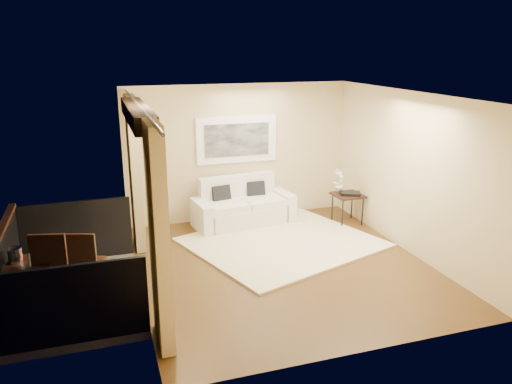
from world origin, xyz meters
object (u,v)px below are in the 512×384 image
orchid (339,181)px  bistro_table (30,268)px  side_table (348,197)px  balcony_chair_far (84,258)px  ice_bucket (15,255)px  balcony_chair_near (48,269)px  sofa (242,208)px

orchid → bistro_table: 5.79m
side_table → balcony_chair_far: 5.15m
orchid → bistro_table: size_ratio=0.72×
ice_bucket → orchid: bearing=17.8°
side_table → bistro_table: size_ratio=0.89×
balcony_chair_far → balcony_chair_near: balcony_chair_near is taller
side_table → balcony_chair_near: (-5.36, -1.94, 0.09)m
bistro_table → balcony_chair_near: balcony_chair_near is taller
bistro_table → balcony_chair_far: size_ratio=0.70×
sofa → side_table: 2.09m
sofa → bistro_table: sofa is taller
bistro_table → balcony_chair_near: 0.34m
balcony_chair_far → ice_bucket: bearing=27.0°
side_table → balcony_chair_near: bearing=-160.1°
side_table → ice_bucket: 5.99m
balcony_chair_near → ice_bucket: 0.51m
sofa → side_table: sofa is taller
sofa → side_table: size_ratio=3.40×
balcony_chair_far → ice_bucket: size_ratio=4.76×
orchid → bistro_table: orchid is taller
sofa → side_table: (1.99, -0.61, 0.21)m
balcony_chair_far → ice_bucket: (-0.84, -0.11, 0.22)m
sofa → balcony_chair_far: 3.63m
sofa → ice_bucket: 4.41m
ice_bucket → sofa: bearing=30.9°
side_table → ice_bucket: bearing=-164.1°
bistro_table → balcony_chair_far: bearing=13.9°
side_table → balcony_chair_near: size_ratio=0.55×
orchid → balcony_chair_near: 5.65m
orchid → bistro_table: bearing=-161.2°
sofa → ice_bucket: (-3.77, -2.25, 0.44)m
side_table → orchid: 0.36m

